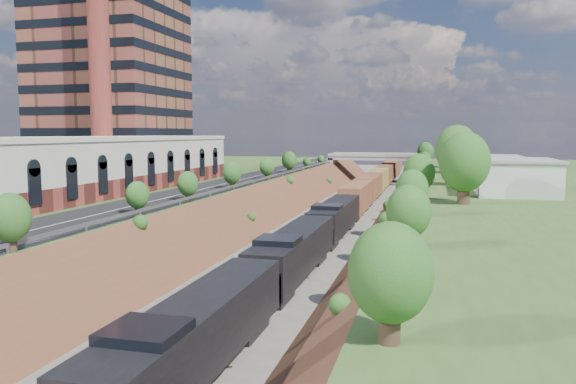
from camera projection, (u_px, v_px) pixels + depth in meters
The scene contains 16 objects.
platform_left at pixel (134, 195), 90.91m from camera, with size 44.00×180.00×5.00m, color #3D5A25.
embankment_left at pixel (264, 215), 85.65m from camera, with size 7.07×180.00×7.07m, color brown.
embankment_right at pixel (411, 220), 80.13m from camera, with size 7.07×180.00×7.07m, color brown.
rail_left_track at pixel (318, 216), 83.53m from camera, with size 1.58×180.00×0.18m, color gray.
rail_right_track at pixel (353, 218), 82.23m from camera, with size 1.58×180.00×0.18m, color gray.
road at pixel (236, 181), 86.25m from camera, with size 8.00×180.00×0.10m, color black.
guardrail at pixel (261, 179), 84.98m from camera, with size 0.10×171.00×0.70m.
commercial_building at pixel (76, 166), 67.86m from camera, with size 14.30×62.30×7.00m.
highrise_tower at pixel (109, 20), 102.05m from camera, with size 22.00×22.00×53.90m.
smokestack at pixel (99, 50), 85.46m from camera, with size 3.20×3.20×40.00m, color brown.
overpass at pixel (377, 163), 142.04m from camera, with size 24.50×8.30×7.40m.
white_building_near at pixel (514, 178), 68.56m from camera, with size 9.00×12.00×4.00m, color silver.
white_building_far at pixel (492, 168), 89.88m from camera, with size 8.00×10.00×3.60m, color silver.
tree_right_large at pixel (465, 163), 58.40m from camera, with size 5.25×5.25×7.61m.
tree_left_crest at pixel (114, 198), 46.62m from camera, with size 2.45×2.45×3.55m.
freight_train at pixel (368, 188), 100.18m from camera, with size 3.22×163.65×4.77m.
Camera 1 is at (13.93, -21.15, 12.43)m, focal length 35.00 mm.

